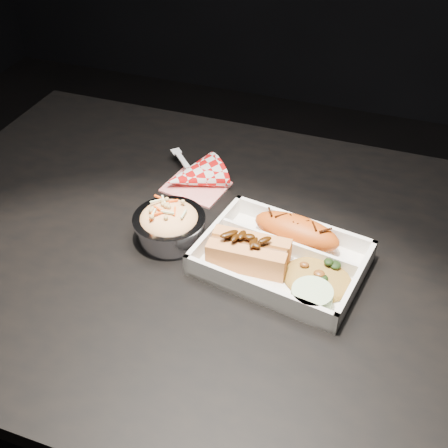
% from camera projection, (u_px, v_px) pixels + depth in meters
% --- Properties ---
extents(dining_table, '(1.20, 0.80, 0.75)m').
position_uv_depth(dining_table, '(232.00, 287.00, 0.98)').
color(dining_table, black).
rests_on(dining_table, ground).
extents(food_tray, '(0.28, 0.22, 0.04)m').
position_uv_depth(food_tray, '(281.00, 261.00, 0.89)').
color(food_tray, white).
rests_on(food_tray, dining_table).
extents(fried_pastry, '(0.15, 0.08, 0.05)m').
position_uv_depth(fried_pastry, '(296.00, 231.00, 0.91)').
color(fried_pastry, '#C65113').
rests_on(fried_pastry, food_tray).
extents(hotdog, '(0.13, 0.06, 0.06)m').
position_uv_depth(hotdog, '(249.00, 251.00, 0.87)').
color(hotdog, '#D98A4A').
rests_on(hotdog, food_tray).
extents(fried_rice_mound, '(0.12, 0.11, 0.03)m').
position_uv_depth(fried_rice_mound, '(318.00, 273.00, 0.85)').
color(fried_rice_mound, '#AF8133').
rests_on(fried_rice_mound, food_tray).
extents(cupcake_liner, '(0.06, 0.06, 0.03)m').
position_uv_depth(cupcake_liner, '(312.00, 298.00, 0.81)').
color(cupcake_liner, '#B4D4A0').
rests_on(cupcake_liner, food_tray).
extents(foil_coleslaw_cup, '(0.12, 0.12, 0.07)m').
position_uv_depth(foil_coleslaw_cup, '(169.00, 223.00, 0.92)').
color(foil_coleslaw_cup, silver).
rests_on(foil_coleslaw_cup, dining_table).
extents(napkin_fork, '(0.15, 0.15, 0.10)m').
position_uv_depth(napkin_fork, '(193.00, 176.00, 1.06)').
color(napkin_fork, red).
rests_on(napkin_fork, dining_table).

